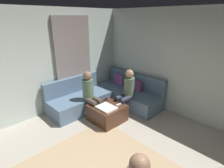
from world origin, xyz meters
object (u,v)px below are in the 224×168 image
Objects in this scene: person_on_couch_back at (127,90)px; person_on_couch_side at (90,93)px; ottoman at (107,113)px; coffee_mug at (107,99)px; sectional_couch at (107,96)px; game_remote at (119,104)px.

person_on_couch_side is at bearing 55.22° from person_on_couch_back.
person_on_couch_back is at bearing 84.13° from ottoman.
ottoman is 0.38m from coffee_mug.
person_on_couch_back is (0.69, 0.06, 0.38)m from sectional_couch.
person_on_couch_side reaches higher than coffee_mug.
person_on_couch_back is (-0.12, 0.41, 0.23)m from game_remote.
ottoman is at bearing 106.76° from person_on_couch_side.
ottoman is at bearing 84.13° from person_on_couch_back.
coffee_mug reaches higher than game_remote.
game_remote is (0.80, -0.36, 0.15)m from sectional_couch.
person_on_couch_back reaches higher than coffee_mug.
game_remote is at bearing 5.71° from coffee_mug.
ottoman is (0.62, -0.58, -0.07)m from sectional_couch.
sectional_couch is 0.89m from game_remote.
sectional_couch is 2.12× the size of person_on_couch_side.
sectional_couch is 2.12× the size of person_on_couch_back.
sectional_couch is at bearing 135.26° from coffee_mug.
coffee_mug is 0.45m from person_on_couch_side.
game_remote is at bearing 119.04° from person_on_couch_side.
person_on_couch_back is (0.28, 0.45, 0.19)m from coffee_mug.
person_on_couch_back is at bearing 145.22° from person_on_couch_side.
coffee_mug is 0.63× the size of game_remote.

